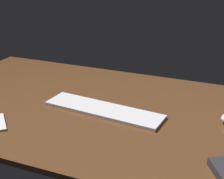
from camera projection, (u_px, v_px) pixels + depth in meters
The scene contains 2 objects.
desk at pixel (89, 108), 131.50cm from camera, with size 140.00×84.00×2.00cm, color brown.
keyboard at pixel (104, 110), 126.03cm from camera, with size 45.70×11.52×1.27cm, color white.
Camera 1 is at (53.56, -106.42, 57.84)cm, focal length 54.19 mm.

